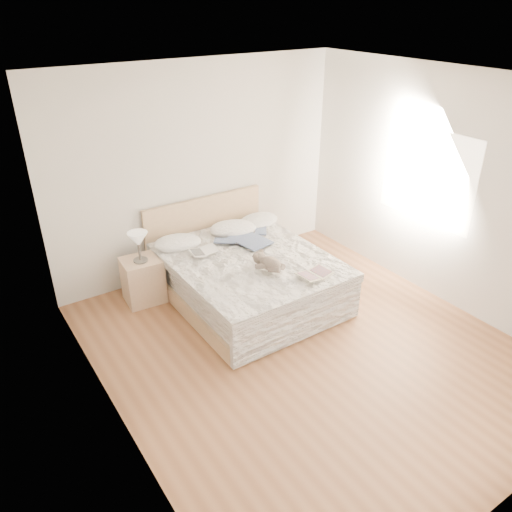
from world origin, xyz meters
The scene contains 16 objects.
floor centered at (0.00, 0.00, 0.00)m, with size 4.00×4.50×0.00m, color brown.
ceiling centered at (0.00, 0.00, 2.70)m, with size 4.00×4.50×0.00m, color white.
wall_back centered at (0.00, 2.25, 1.35)m, with size 4.00×0.02×2.70m, color silver.
wall_left centered at (-2.00, 0.00, 1.35)m, with size 0.02×4.50×2.70m, color silver.
wall_right centered at (2.00, 0.00, 1.35)m, with size 0.02×4.50×2.70m, color silver.
window centered at (1.99, 0.30, 1.45)m, with size 0.02×1.30×1.10m, color white.
bed centered at (0.00, 1.19, 0.31)m, with size 1.72×2.14×1.00m.
nightstand centered at (-1.06, 1.83, 0.28)m, with size 0.45×0.40×0.56m, color tan.
table_lamp centered at (-1.07, 1.79, 0.82)m, with size 0.31×0.31×0.37m.
pillow_left centered at (-0.56, 1.85, 0.64)m, with size 0.58×0.41×0.17m, color white.
pillow_middle centered at (0.22, 1.82, 0.64)m, with size 0.61×0.43×0.18m, color white.
pillow_right centered at (0.64, 1.84, 0.64)m, with size 0.57×0.40×0.17m, color white.
blouse centered at (0.23, 1.43, 0.63)m, with size 0.54×0.58×0.02m, color #3C4A6C, non-canonical shape.
photo_book centered at (-0.40, 1.48, 0.63)m, with size 0.34×0.23×0.03m, color white.
childrens_book centered at (0.34, 0.32, 0.63)m, with size 0.37×0.25×0.02m, color beige.
teddy_bear centered at (0.00, 0.67, 0.65)m, with size 0.23×0.33×0.18m, color #66584D, non-canonical shape.
Camera 1 is at (-2.81, -3.25, 3.35)m, focal length 35.00 mm.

